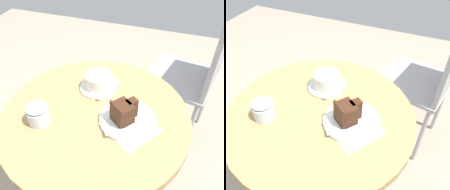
# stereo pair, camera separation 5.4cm
# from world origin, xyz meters

# --- Properties ---
(cafe_table) EXTENTS (0.67, 0.67, 0.71)m
(cafe_table) POSITION_xyz_m (0.00, 0.00, 0.58)
(cafe_table) COLOR #A37F51
(cafe_table) RESTS_ON ground
(saucer) EXTENTS (0.15, 0.15, 0.01)m
(saucer) POSITION_xyz_m (-0.04, 0.13, 0.71)
(saucer) COLOR silver
(saucer) RESTS_ON cafe_table
(coffee_cup) EXTENTS (0.14, 0.10, 0.06)m
(coffee_cup) POSITION_xyz_m (-0.03, 0.13, 0.75)
(coffee_cup) COLOR silver
(coffee_cup) RESTS_ON saucer
(teaspoon) EXTENTS (0.05, 0.10, 0.00)m
(teaspoon) POSITION_xyz_m (-0.00, 0.09, 0.72)
(teaspoon) COLOR silver
(teaspoon) RESTS_ON saucer
(cake_plate) EXTENTS (0.19, 0.19, 0.01)m
(cake_plate) POSITION_xyz_m (0.12, -0.00, 0.72)
(cake_plate) COLOR silver
(cake_plate) RESTS_ON cafe_table
(cake_slice) EXTENTS (0.09, 0.09, 0.08)m
(cake_slice) POSITION_xyz_m (0.11, -0.01, 0.76)
(cake_slice) COLOR #422619
(cake_slice) RESTS_ON cake_plate
(fork) EXTENTS (0.13, 0.09, 0.00)m
(fork) POSITION_xyz_m (0.11, -0.06, 0.72)
(fork) COLOR silver
(fork) RESTS_ON cake_plate
(napkin) EXTENTS (0.21, 0.21, 0.00)m
(napkin) POSITION_xyz_m (0.13, -0.02, 0.71)
(napkin) COLOR beige
(napkin) RESTS_ON cafe_table
(cafe_chair) EXTENTS (0.46, 0.46, 0.94)m
(cafe_chair) POSITION_xyz_m (0.35, 0.65, 0.55)
(cafe_chair) COLOR #9E9EA3
(cafe_chair) RESTS_ON ground
(sugar_pot) EXTENTS (0.07, 0.07, 0.08)m
(sugar_pot) POSITION_xyz_m (-0.16, -0.10, 0.75)
(sugar_pot) COLOR silver
(sugar_pot) RESTS_ON cafe_table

